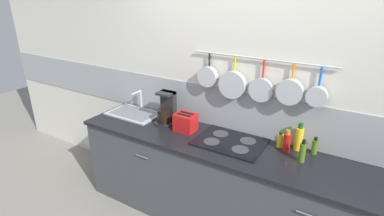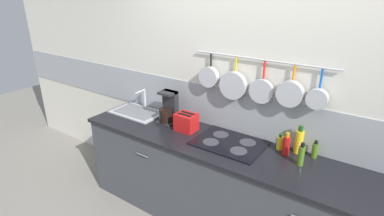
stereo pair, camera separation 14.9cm
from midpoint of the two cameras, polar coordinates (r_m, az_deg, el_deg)
wall_back at (r=2.84m, az=11.95°, el=2.15°), size 7.20×0.16×2.60m
cabinet_base at (r=2.95m, az=7.82°, el=-15.31°), size 3.03×0.60×0.86m
countertop at (r=2.71m, az=8.31°, el=-7.71°), size 3.07×0.62×0.03m
sink_basin at (r=3.41m, az=-9.10°, el=-0.63°), size 0.57×0.36×0.24m
coffee_maker at (r=3.09m, az=-3.15°, el=-0.39°), size 0.18×0.19×0.34m
toaster at (r=2.93m, az=0.36°, el=-2.71°), size 0.22×0.16×0.18m
cooktop at (r=2.75m, az=8.66°, el=-6.60°), size 0.62×0.46×0.01m
bottle_hot_sauce at (r=2.74m, az=17.93°, el=-6.31°), size 0.06×0.06×0.15m
bottle_dish_soap at (r=2.66m, az=19.06°, el=-6.68°), size 0.06×0.06×0.20m
bottle_sesame_oil at (r=2.72m, az=21.21°, el=-5.93°), size 0.07×0.07×0.25m
bottle_cooking_wine at (r=2.56m, az=21.67°, el=-8.41°), size 0.05×0.05×0.20m
bottle_olive_oil at (r=2.72m, az=23.84°, el=-7.36°), size 0.05×0.05×0.15m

